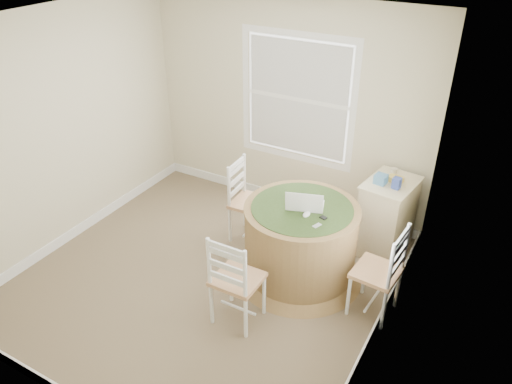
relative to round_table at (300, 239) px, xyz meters
The scene contains 14 objects.
room 1.13m from the round_table, 150.78° to the right, with size 3.64×3.64×2.64m.
round_table is the anchor object (origin of this frame).
chair_left 0.86m from the round_table, 156.40° to the left, with size 0.42×0.40×0.95m, color white, non-canonical shape.
chair_near 0.90m from the round_table, 104.55° to the right, with size 0.42×0.40×0.95m, color white, non-canonical shape.
chair_right 0.86m from the round_table, ahead, with size 0.42×0.40×0.95m, color white, non-canonical shape.
laptop 0.42m from the round_table, 30.71° to the left, with size 0.45×0.42×0.25m.
mouse 0.41m from the round_table, 48.30° to the right, with size 0.07×0.11×0.04m, color white.
phone 0.51m from the round_table, 41.13° to the right, with size 0.04×0.09×0.02m, color #B7BABF.
keys 0.47m from the round_table, 16.69° to the right, with size 0.06×0.05×0.03m, color black.
corner_chest 1.09m from the round_table, 54.47° to the left, with size 0.58×0.71×0.87m.
tissue_box 1.05m from the round_table, 56.53° to the left, with size 0.12×0.12×0.10m, color #528BBC.
box_yellow 1.22m from the round_table, 53.88° to the left, with size 0.15×0.10×0.06m, color #E8C352.
box_blue 1.15m from the round_table, 46.79° to the left, with size 0.08×0.08×0.12m, color #384FAA.
cup_cream 1.29m from the round_table, 60.07° to the left, with size 0.07×0.07×0.09m, color beige.
Camera 1 is at (2.47, -3.32, 3.44)m, focal length 35.00 mm.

